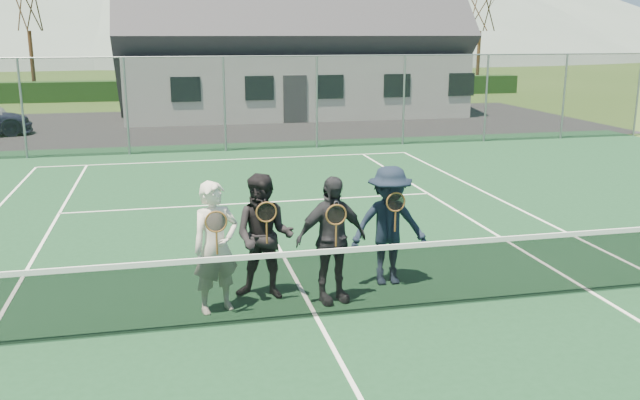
% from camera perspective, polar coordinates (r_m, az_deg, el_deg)
% --- Properties ---
extents(ground, '(220.00, 220.00, 0.00)m').
position_cam_1_polar(ground, '(28.48, -9.08, 6.22)').
color(ground, '#2F4A1A').
rests_on(ground, ground).
extents(court_surface, '(30.00, 30.00, 0.02)m').
position_cam_1_polar(court_surface, '(9.15, -0.32, -9.91)').
color(court_surface, '#14381E').
rests_on(court_surface, ground).
extents(tarmac_carpark, '(40.00, 12.00, 0.01)m').
position_cam_1_polar(tarmac_carpark, '(28.51, -17.16, 5.80)').
color(tarmac_carpark, black).
rests_on(tarmac_carpark, ground).
extents(hedge_row, '(40.00, 1.20, 1.10)m').
position_cam_1_polar(hedge_row, '(40.34, -10.29, 9.16)').
color(hedge_row, black).
rests_on(hedge_row, ground).
extents(hill_east, '(90.00, 90.00, 14.00)m').
position_cam_1_polar(hill_east, '(117.83, 16.64, 14.91)').
color(hill_east, '#586961').
rests_on(hill_east, ground).
extents(court_markings, '(11.03, 23.83, 0.01)m').
position_cam_1_polar(court_markings, '(9.15, -0.32, -9.82)').
color(court_markings, white).
rests_on(court_markings, court_surface).
extents(tennis_net, '(11.68, 0.08, 1.10)m').
position_cam_1_polar(tennis_net, '(8.95, -0.33, -6.81)').
color(tennis_net, slate).
rests_on(tennis_net, ground).
extents(perimeter_fence, '(30.07, 0.07, 3.02)m').
position_cam_1_polar(perimeter_fence, '(21.86, -8.05, 8.02)').
color(perimeter_fence, slate).
rests_on(perimeter_fence, ground).
extents(clubhouse, '(15.60, 8.20, 7.70)m').
position_cam_1_polar(clubhouse, '(32.70, -2.62, 14.35)').
color(clubhouse, silver).
rests_on(clubhouse, ground).
extents(player_a, '(0.76, 0.63, 1.80)m').
position_cam_1_polar(player_a, '(9.16, -8.78, -3.96)').
color(player_a, silver).
rests_on(player_a, court_surface).
extents(player_b, '(1.06, 0.96, 1.80)m').
position_cam_1_polar(player_b, '(9.54, -4.72, -3.11)').
color(player_b, black).
rests_on(player_b, court_surface).
extents(player_c, '(1.12, 0.65, 1.80)m').
position_cam_1_polar(player_c, '(9.38, 0.95, -3.36)').
color(player_c, '#222327').
rests_on(player_c, court_surface).
extents(player_d, '(1.19, 0.72, 1.80)m').
position_cam_1_polar(player_d, '(10.10, 5.84, -2.17)').
color(player_d, black).
rests_on(player_d, court_surface).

